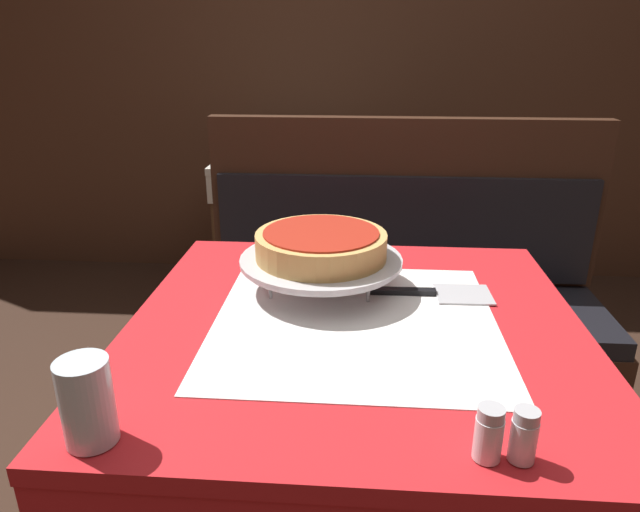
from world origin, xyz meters
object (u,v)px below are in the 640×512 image
object	(u,v)px
deep_dish_pizza	(321,244)
condiment_caddy	(289,145)
pizza_pan_stand	(321,262)
pepper_shaker	(524,436)
dining_table_front	(354,361)
pizza_server	(438,293)
booth_bench	(400,336)
water_glass_near	(87,402)
dining_table_rear	(294,177)
salt_shaker	(489,433)

from	to	relation	value
deep_dish_pizza	condiment_caddy	xyz separation A→B (m)	(-0.27, 1.56, -0.06)
pizza_pan_stand	pepper_shaker	distance (m)	0.60
dining_table_front	condiment_caddy	world-z (taller)	condiment_caddy
pizza_pan_stand	deep_dish_pizza	distance (m)	0.04
pizza_pan_stand	deep_dish_pizza	bearing A→B (deg)	180.00
pizza_server	booth_bench	bearing A→B (deg)	91.79
water_glass_near	pepper_shaker	bearing A→B (deg)	0.47
pizza_pan_stand	water_glass_near	distance (m)	0.59
dining_table_front	booth_bench	distance (m)	0.88
dining_table_rear	pizza_server	bearing A→B (deg)	-72.26
water_glass_near	condiment_caddy	bearing A→B (deg)	89.89
salt_shaker	condiment_caddy	bearing A→B (deg)	104.08
pepper_shaker	salt_shaker	bearing A→B (deg)	180.00
booth_bench	deep_dish_pizza	distance (m)	0.88
pepper_shaker	condiment_caddy	world-z (taller)	condiment_caddy
dining_table_rear	pizza_pan_stand	size ratio (longest dim) A/B	2.21
deep_dish_pizza	pepper_shaker	distance (m)	0.60
booth_bench	pepper_shaker	size ratio (longest dim) A/B	17.90
salt_shaker	deep_dish_pizza	bearing A→B (deg)	116.01
pizza_server	water_glass_near	distance (m)	0.73
dining_table_front	water_glass_near	world-z (taller)	water_glass_near
booth_bench	condiment_caddy	distance (m)	1.16
pepper_shaker	condiment_caddy	bearing A→B (deg)	105.22
dining_table_front	pizza_pan_stand	bearing A→B (deg)	117.58
dining_table_rear	salt_shaker	size ratio (longest dim) A/B	10.06
pizza_pan_stand	pizza_server	distance (m)	0.26
pizza_pan_stand	salt_shaker	bearing A→B (deg)	-63.99
water_glass_near	condiment_caddy	xyz separation A→B (m)	(0.00, 2.09, -0.02)
condiment_caddy	dining_table_front	bearing A→B (deg)	-78.58
dining_table_front	pizza_server	world-z (taller)	pizza_server
dining_table_rear	salt_shaker	xyz separation A→B (m)	(0.49, -2.04, 0.15)
pizza_server	water_glass_near	xyz separation A→B (m)	(-0.52, -0.51, 0.06)
deep_dish_pizza	pizza_server	size ratio (longest dim) A/B	1.08
dining_table_front	pizza_pan_stand	xyz separation A→B (m)	(-0.08, 0.15, 0.15)
dining_table_rear	water_glass_near	xyz separation A→B (m)	(-0.03, -2.05, 0.17)
dining_table_rear	booth_bench	xyz separation A→B (m)	(0.47, -0.88, -0.35)
water_glass_near	dining_table_front	bearing A→B (deg)	47.20
pizza_pan_stand	condiment_caddy	xyz separation A→B (m)	(-0.27, 1.56, -0.03)
dining_table_front	pizza_pan_stand	size ratio (longest dim) A/B	2.51
condiment_caddy	booth_bench	bearing A→B (deg)	-61.71
deep_dish_pizza	pizza_server	world-z (taller)	deep_dish_pizza
booth_bench	pepper_shaker	xyz separation A→B (m)	(0.07, -1.16, 0.50)
dining_table_rear	pepper_shaker	xyz separation A→B (m)	(0.54, -2.04, 0.15)
pizza_pan_stand	deep_dish_pizza	world-z (taller)	deep_dish_pizza
dining_table_rear	water_glass_near	distance (m)	2.05
dining_table_front	dining_table_rear	xyz separation A→B (m)	(-0.32, 1.67, -0.02)
dining_table_front	dining_table_rear	world-z (taller)	same
dining_table_rear	deep_dish_pizza	world-z (taller)	deep_dish_pizza
water_glass_near	dining_table_rear	bearing A→B (deg)	89.10
salt_shaker	water_glass_near	bearing A→B (deg)	-179.49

